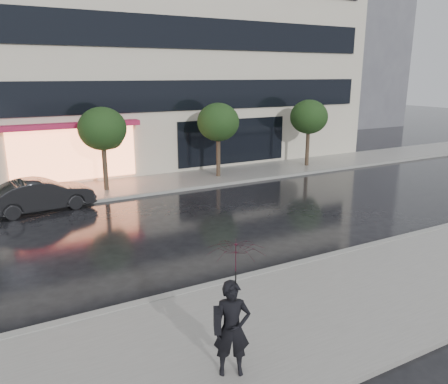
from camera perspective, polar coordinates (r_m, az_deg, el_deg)
ground at (r=13.88m, az=7.74°, el=-7.94°), size 120.00×120.00×0.00m
sidewalk_near at (r=11.67m, az=17.43°, el=-12.90°), size 60.00×4.50×0.12m
sidewalk_far at (r=22.50m, az=-7.81°, el=1.25°), size 60.00×3.50×0.12m
curb_near at (r=13.13m, az=10.35°, el=-9.11°), size 60.00×0.25×0.14m
curb_far at (r=20.92m, az=-6.08°, el=0.27°), size 60.00×0.25×0.14m
office_building at (r=29.43m, az=-14.30°, el=21.72°), size 30.00×12.76×18.00m
bg_building_right at (r=51.00m, az=13.41°, el=17.66°), size 12.00×12.00×16.00m
tree_mid_west at (r=20.94m, az=-15.46°, el=7.78°), size 2.20×2.20×3.99m
tree_mid_east at (r=23.05m, az=-0.66°, el=8.95°), size 2.20×2.20×3.99m
tree_far_east at (r=26.39m, az=11.09°, el=9.46°), size 2.20×2.20×3.99m
parked_car at (r=19.18m, az=-22.76°, el=-0.36°), size 4.21×1.90×1.34m
pedestrian_with_umbrella at (r=7.76m, az=1.35°, el=-12.59°), size 1.36×1.37×2.56m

